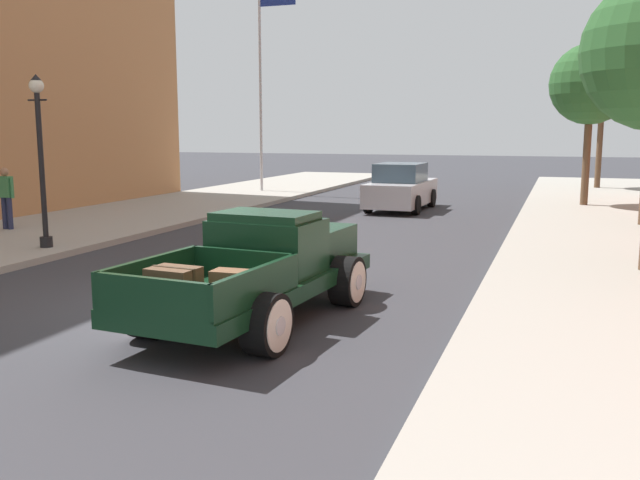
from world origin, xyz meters
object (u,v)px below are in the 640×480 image
(hotrod_truck_dark_green, at_px, (264,267))
(street_lamp_near, at_px, (40,148))
(flagpole, at_px, (265,60))
(street_tree_farthest, at_px, (603,87))
(pedestrian_sidewalk_left, at_px, (6,194))
(street_tree_third, at_px, (591,85))
(car_background_silver, at_px, (401,188))

(hotrod_truck_dark_green, xyz_separation_m, street_lamp_near, (-6.86, 3.22, 1.63))
(flagpole, distance_m, street_tree_farthest, 15.45)
(flagpole, bearing_deg, pedestrian_sidewalk_left, -97.21)
(street_lamp_near, height_order, street_tree_third, street_tree_third)
(street_lamp_near, bearing_deg, street_tree_farthest, 60.26)
(street_tree_third, bearing_deg, street_lamp_near, -130.60)
(car_background_silver, relative_size, pedestrian_sidewalk_left, 2.63)
(car_background_silver, xyz_separation_m, pedestrian_sidewalk_left, (-8.70, -9.25, 0.32))
(hotrod_truck_dark_green, relative_size, street_tree_third, 0.89)
(street_lamp_near, xyz_separation_m, street_tree_farthest, (12.57, 22.01, 2.38))
(flagpole, bearing_deg, street_tree_farthest, 25.57)
(hotrod_truck_dark_green, distance_m, street_tree_third, 18.03)
(street_lamp_near, distance_m, street_tree_farthest, 25.46)
(street_lamp_near, relative_size, street_tree_third, 0.68)
(street_lamp_near, relative_size, street_tree_farthest, 0.64)
(pedestrian_sidewalk_left, distance_m, flagpole, 14.24)
(hotrod_truck_dark_green, bearing_deg, street_tree_third, 73.83)
(hotrod_truck_dark_green, xyz_separation_m, flagpole, (-8.20, 18.57, 5.02))
(pedestrian_sidewalk_left, distance_m, street_tree_third, 19.18)
(pedestrian_sidewalk_left, bearing_deg, street_tree_third, 38.40)
(pedestrian_sidewalk_left, relative_size, street_tree_farthest, 0.27)
(car_background_silver, relative_size, street_lamp_near, 1.13)
(car_background_silver, xyz_separation_m, street_tree_farthest, (6.90, 10.75, 4.00))
(street_lamp_near, bearing_deg, flagpole, 94.98)
(car_background_silver, xyz_separation_m, street_tree_third, (6.12, 2.49, 3.60))
(hotrod_truck_dark_green, height_order, street_tree_third, street_tree_third)
(hotrod_truck_dark_green, relative_size, pedestrian_sidewalk_left, 3.05)
(hotrod_truck_dark_green, height_order, pedestrian_sidewalk_left, pedestrian_sidewalk_left)
(flagpole, bearing_deg, street_tree_third, -6.95)
(flagpole, relative_size, street_tree_third, 1.62)
(hotrod_truck_dark_green, xyz_separation_m, street_tree_farthest, (5.71, 25.23, 4.01))
(street_tree_third, relative_size, street_tree_farthest, 0.94)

